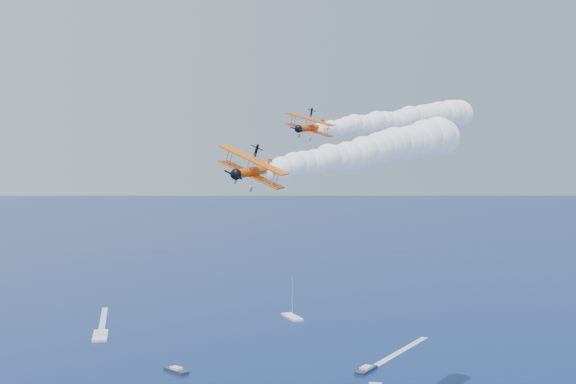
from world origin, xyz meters
TOP-DOWN VIEW (x-y plane):
  - biplane_lead at (20.65, 30.84)m, footprint 9.68×11.21m
  - biplane_trail at (-10.81, 1.15)m, footprint 9.49×10.70m
  - smoke_trail_lead at (49.63, 39.68)m, footprint 62.33×38.20m
  - smoke_trail_trail at (17.17, 12.78)m, footprint 62.70×46.79m
  - boat_wakes at (41.80, 127.63)m, footprint 165.85×186.44m

SIDE VIEW (x-z plane):
  - boat_wakes at x=41.80m, z-range 0.01..0.05m
  - biplane_trail at x=-10.81m, z-range 51.68..59.19m
  - smoke_trail_trail at x=17.17m, z-range 52.34..63.15m
  - biplane_lead at x=20.65m, z-range 57.35..64.90m
  - smoke_trail_lead at x=49.63m, z-range 58.03..68.84m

